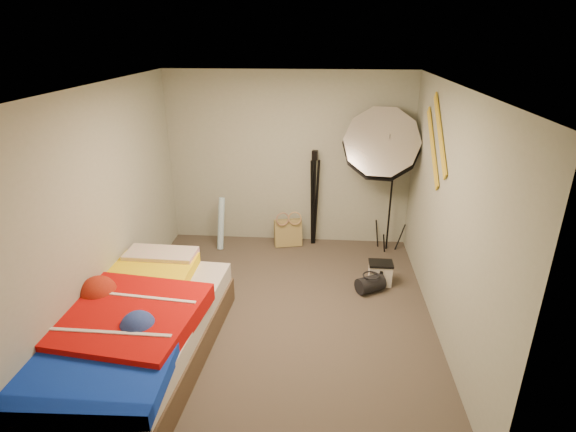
# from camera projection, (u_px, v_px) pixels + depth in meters

# --- Properties ---
(floor) EXTENTS (4.00, 4.00, 0.00)m
(floor) POSITION_uv_depth(u_px,v_px,m) (275.00, 313.00, 5.10)
(floor) COLOR #494136
(floor) RESTS_ON ground
(ceiling) EXTENTS (4.00, 4.00, 0.00)m
(ceiling) POSITION_uv_depth(u_px,v_px,m) (272.00, 85.00, 4.15)
(ceiling) COLOR silver
(ceiling) RESTS_ON wall_back
(wall_back) EXTENTS (3.50, 0.00, 3.50)m
(wall_back) POSITION_uv_depth(u_px,v_px,m) (289.00, 160.00, 6.47)
(wall_back) COLOR #9DA394
(wall_back) RESTS_ON floor
(wall_front) EXTENTS (3.50, 0.00, 3.50)m
(wall_front) POSITION_uv_depth(u_px,v_px,m) (239.00, 330.00, 2.78)
(wall_front) COLOR #9DA394
(wall_front) RESTS_ON floor
(wall_left) EXTENTS (0.00, 4.00, 4.00)m
(wall_left) POSITION_uv_depth(u_px,v_px,m) (110.00, 206.00, 4.75)
(wall_left) COLOR #9DA394
(wall_left) RESTS_ON floor
(wall_right) EXTENTS (0.00, 4.00, 4.00)m
(wall_right) POSITION_uv_depth(u_px,v_px,m) (447.00, 216.00, 4.50)
(wall_right) COLOR #9DA394
(wall_right) RESTS_ON floor
(tote_bag) EXTENTS (0.43, 0.26, 0.41)m
(tote_bag) POSITION_uv_depth(u_px,v_px,m) (288.00, 233.00, 6.65)
(tote_bag) COLOR tan
(tote_bag) RESTS_ON floor
(wrapping_roll) EXTENTS (0.15, 0.23, 0.77)m
(wrapping_roll) POSITION_uv_depth(u_px,v_px,m) (221.00, 224.00, 6.51)
(wrapping_roll) COLOR #61B0E3
(wrapping_roll) RESTS_ON floor
(camera_case) EXTENTS (0.28, 0.20, 0.28)m
(camera_case) POSITION_uv_depth(u_px,v_px,m) (380.00, 274.00, 5.64)
(camera_case) COLOR silver
(camera_case) RESTS_ON floor
(duffel_bag) EXTENTS (0.39, 0.35, 0.21)m
(duffel_bag) POSITION_uv_depth(u_px,v_px,m) (370.00, 284.00, 5.49)
(duffel_bag) COLOR black
(duffel_bag) RESTS_ON floor
(wall_stripe_upper) EXTENTS (0.02, 0.91, 0.78)m
(wall_stripe_upper) POSITION_uv_depth(u_px,v_px,m) (440.00, 134.00, 4.79)
(wall_stripe_upper) COLOR gold
(wall_stripe_upper) RESTS_ON wall_right
(wall_stripe_lower) EXTENTS (0.02, 0.91, 0.78)m
(wall_stripe_lower) POSITION_uv_depth(u_px,v_px,m) (433.00, 147.00, 5.09)
(wall_stripe_lower) COLOR gold
(wall_stripe_lower) RESTS_ON wall_right
(bed) EXTENTS (1.72, 2.50, 0.66)m
(bed) POSITION_uv_depth(u_px,v_px,m) (124.00, 327.00, 4.31)
(bed) COLOR #4E3B2B
(bed) RESTS_ON floor
(photo_umbrella) EXTENTS (1.34, 1.05, 2.18)m
(photo_umbrella) POSITION_uv_depth(u_px,v_px,m) (382.00, 145.00, 5.94)
(photo_umbrella) COLOR black
(photo_umbrella) RESTS_ON floor
(camera_tripod) EXTENTS (0.09, 0.09, 1.43)m
(camera_tripod) POSITION_uv_depth(u_px,v_px,m) (314.00, 192.00, 6.48)
(camera_tripod) COLOR black
(camera_tripod) RESTS_ON floor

